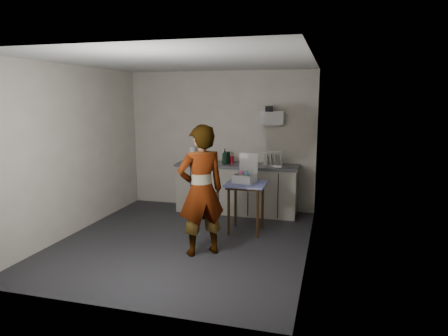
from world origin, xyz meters
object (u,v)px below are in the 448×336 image
(standing_man, at_px, (201,191))
(side_table, at_px, (246,189))
(dish_rack, at_px, (272,162))
(soap_bottle, at_px, (225,156))
(soda_can, at_px, (232,160))
(paper_towel, at_px, (193,155))
(dark_bottle, at_px, (228,157))
(bakery_box, at_px, (245,176))
(kitchen_counter, at_px, (237,190))

(standing_man, bearing_deg, side_table, -149.02)
(dish_rack, bearing_deg, soap_bottle, -173.37)
(soda_can, distance_m, paper_towel, 0.74)
(soap_bottle, distance_m, dark_bottle, 0.11)
(soap_bottle, distance_m, paper_towel, 0.61)
(side_table, height_order, soda_can, soda_can)
(soda_can, relative_size, paper_towel, 0.44)
(standing_man, xyz_separation_m, paper_towel, (-0.83, 1.99, 0.17))
(side_table, bearing_deg, soap_bottle, 121.58)
(soap_bottle, relative_size, paper_towel, 0.91)
(soap_bottle, height_order, dish_rack, soap_bottle)
(standing_man, distance_m, bakery_box, 1.17)
(kitchen_counter, bearing_deg, dark_bottle, 167.96)
(side_table, relative_size, dark_bottle, 3.65)
(soap_bottle, height_order, dark_bottle, soap_bottle)
(kitchen_counter, distance_m, dish_rack, 0.84)
(soap_bottle, bearing_deg, soda_can, 35.68)
(kitchen_counter, xyz_separation_m, paper_towel, (-0.83, -0.09, 0.63))
(side_table, height_order, standing_man, standing_man)
(soap_bottle, xyz_separation_m, dark_bottle, (0.04, 0.10, -0.03))
(kitchen_counter, distance_m, standing_man, 2.13)
(dark_bottle, bearing_deg, dish_rack, 0.24)
(soda_can, distance_m, bakery_box, 1.10)
(dish_rack, bearing_deg, bakery_box, -105.33)
(side_table, xyz_separation_m, dish_rack, (0.24, 1.09, 0.27))
(kitchen_counter, relative_size, standing_man, 1.27)
(side_table, xyz_separation_m, soap_bottle, (-0.62, 0.99, 0.36))
(dark_bottle, bearing_deg, bakery_box, -62.11)
(kitchen_counter, xyz_separation_m, standing_man, (0.00, -2.09, 0.46))
(standing_man, distance_m, dark_bottle, 2.13)
(side_table, distance_m, bakery_box, 0.22)
(soda_can, bearing_deg, dark_bottle, 168.11)
(kitchen_counter, bearing_deg, dish_rack, 3.63)
(side_table, distance_m, soap_bottle, 1.22)
(kitchen_counter, height_order, side_table, kitchen_counter)
(soap_bottle, height_order, soda_can, soap_bottle)
(paper_towel, bearing_deg, soap_bottle, 2.98)
(kitchen_counter, distance_m, side_table, 1.15)
(side_table, height_order, paper_towel, paper_towel)
(paper_towel, bearing_deg, kitchen_counter, 6.24)
(soap_bottle, xyz_separation_m, paper_towel, (-0.61, -0.03, 0.01))
(bakery_box, bearing_deg, paper_towel, 153.79)
(soda_can, distance_m, dark_bottle, 0.08)
(kitchen_counter, height_order, dark_bottle, dark_bottle)
(soap_bottle, distance_m, bakery_box, 1.09)
(dark_bottle, xyz_separation_m, paper_towel, (-0.65, -0.13, 0.04))
(kitchen_counter, height_order, bakery_box, bakery_box)
(standing_man, relative_size, soap_bottle, 6.30)
(dish_rack, bearing_deg, side_table, -102.37)
(dark_bottle, bearing_deg, standing_man, -85.19)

